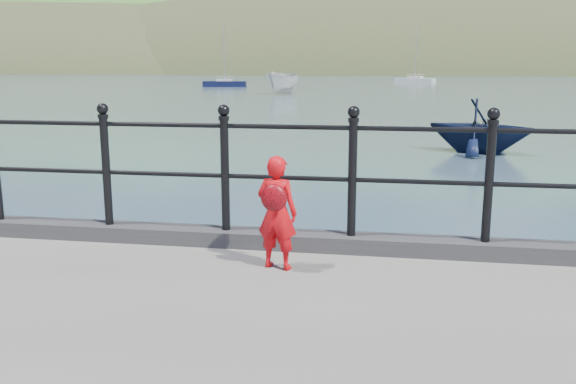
% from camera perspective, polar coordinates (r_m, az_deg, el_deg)
% --- Properties ---
extents(ground, '(600.00, 600.00, 0.00)m').
position_cam_1_polar(ground, '(6.32, 0.20, -13.51)').
color(ground, '#2D4251').
rests_on(ground, ground).
extents(kerb, '(60.00, 0.30, 0.15)m').
position_cam_1_polar(kerb, '(5.80, -0.04, -4.50)').
color(kerb, '#28282B').
rests_on(kerb, quay).
extents(railing, '(18.11, 0.11, 1.20)m').
position_cam_1_polar(railing, '(5.63, -0.04, 2.84)').
color(railing, black).
rests_on(railing, kerb).
extents(far_shore, '(830.00, 200.00, 156.00)m').
position_cam_1_polar(far_shore, '(249.17, 18.40, 5.37)').
color(far_shore, '#333A21').
rests_on(far_shore, ground).
extents(child, '(0.40, 0.34, 0.97)m').
position_cam_1_polar(child, '(5.11, -1.06, -1.85)').
color(child, red).
rests_on(child, quay).
extents(launch_white, '(3.28, 5.78, 2.11)m').
position_cam_1_polar(launch_white, '(58.87, -0.47, 10.19)').
color(launch_white, silver).
rests_on(launch_white, ground).
extents(launch_navy, '(4.05, 3.82, 1.69)m').
position_cam_1_polar(launch_navy, '(19.94, 17.53, 5.91)').
color(launch_navy, '#0E1632').
rests_on(launch_navy, ground).
extents(sailboat_left, '(5.52, 2.16, 7.76)m').
position_cam_1_polar(sailboat_left, '(78.89, -5.95, 10.01)').
color(sailboat_left, black).
rests_on(sailboat_left, ground).
extents(sailboat_deep, '(6.39, 4.31, 9.15)m').
position_cam_1_polar(sailboat_deep, '(98.32, 11.79, 10.17)').
color(sailboat_deep, beige).
rests_on(sailboat_deep, ground).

